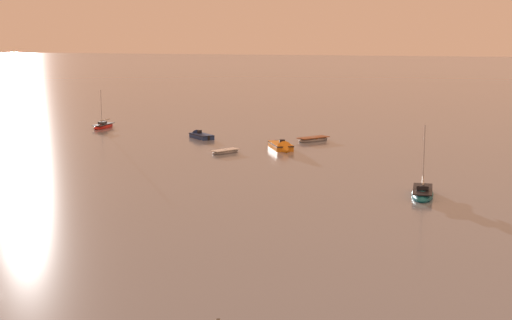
{
  "coord_description": "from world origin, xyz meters",
  "views": [
    {
      "loc": [
        28.02,
        -35.63,
        13.14
      ],
      "look_at": [
        7.3,
        33.94,
        0.72
      ],
      "focal_mm": 52.38,
      "sensor_mm": 36.0,
      "label": 1
    }
  ],
  "objects_px": {
    "sailboat_moored_0": "(103,126)",
    "sailboat_moored_1": "(423,193)",
    "rowboat_moored_3": "(225,152)",
    "motorboat_moored_1": "(199,136)",
    "rowboat_moored_2": "(313,140)",
    "motorboat_moored_4": "(282,148)"
  },
  "relations": [
    {
      "from": "sailboat_moored_0",
      "to": "sailboat_moored_1",
      "type": "height_order",
      "value": "sailboat_moored_1"
    },
    {
      "from": "sailboat_moored_1",
      "to": "rowboat_moored_3",
      "type": "relative_size",
      "value": 1.66
    },
    {
      "from": "sailboat_moored_1",
      "to": "rowboat_moored_3",
      "type": "distance_m",
      "value": 27.76
    },
    {
      "from": "sailboat_moored_0",
      "to": "rowboat_moored_3",
      "type": "height_order",
      "value": "sailboat_moored_0"
    },
    {
      "from": "motorboat_moored_1",
      "to": "sailboat_moored_1",
      "type": "height_order",
      "value": "sailboat_moored_1"
    },
    {
      "from": "sailboat_moored_0",
      "to": "rowboat_moored_2",
      "type": "bearing_deg",
      "value": 80.78
    },
    {
      "from": "sailboat_moored_0",
      "to": "sailboat_moored_1",
      "type": "distance_m",
      "value": 56.27
    },
    {
      "from": "rowboat_moored_2",
      "to": "motorboat_moored_4",
      "type": "height_order",
      "value": "motorboat_moored_4"
    },
    {
      "from": "sailboat_moored_1",
      "to": "rowboat_moored_3",
      "type": "height_order",
      "value": "sailboat_moored_1"
    },
    {
      "from": "motorboat_moored_1",
      "to": "motorboat_moored_4",
      "type": "height_order",
      "value": "motorboat_moored_4"
    },
    {
      "from": "rowboat_moored_2",
      "to": "rowboat_moored_3",
      "type": "relative_size",
      "value": 1.2
    },
    {
      "from": "rowboat_moored_3",
      "to": "rowboat_moored_2",
      "type": "bearing_deg",
      "value": -1.88
    },
    {
      "from": "motorboat_moored_1",
      "to": "motorboat_moored_4",
      "type": "distance_m",
      "value": 14.21
    },
    {
      "from": "rowboat_moored_3",
      "to": "sailboat_moored_0",
      "type": "bearing_deg",
      "value": 85.4
    },
    {
      "from": "motorboat_moored_1",
      "to": "rowboat_moored_2",
      "type": "height_order",
      "value": "motorboat_moored_1"
    },
    {
      "from": "sailboat_moored_1",
      "to": "sailboat_moored_0",
      "type": "bearing_deg",
      "value": -128.56
    },
    {
      "from": "motorboat_moored_1",
      "to": "rowboat_moored_3",
      "type": "xyz_separation_m",
      "value": [
        7.13,
        -10.61,
        -0.06
      ]
    },
    {
      "from": "sailboat_moored_1",
      "to": "rowboat_moored_2",
      "type": "bearing_deg",
      "value": -155.1
    },
    {
      "from": "sailboat_moored_0",
      "to": "motorboat_moored_1",
      "type": "bearing_deg",
      "value": 70.02
    },
    {
      "from": "motorboat_moored_4",
      "to": "rowboat_moored_3",
      "type": "bearing_deg",
      "value": -82.26
    },
    {
      "from": "rowboat_moored_3",
      "to": "motorboat_moored_4",
      "type": "relative_size",
      "value": 0.66
    },
    {
      "from": "rowboat_moored_3",
      "to": "motorboat_moored_4",
      "type": "height_order",
      "value": "motorboat_moored_4"
    }
  ]
}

